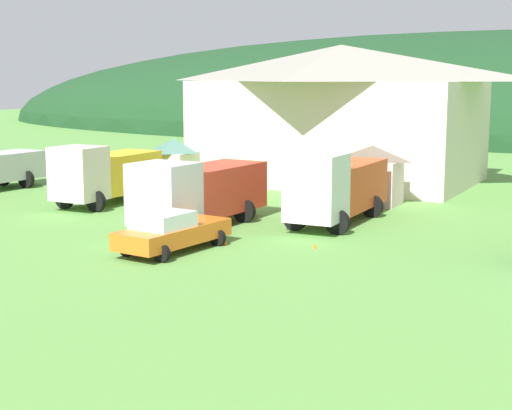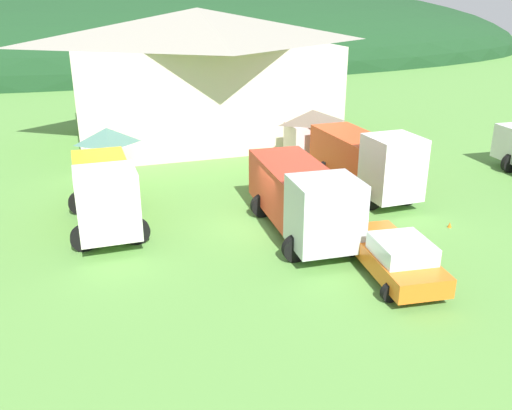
{
  "view_description": "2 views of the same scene",
  "coord_description": "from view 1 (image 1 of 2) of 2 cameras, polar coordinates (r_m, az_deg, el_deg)",
  "views": [
    {
      "loc": [
        20.64,
        -31.15,
        6.93
      ],
      "look_at": [
        3.9,
        0.59,
        0.96
      ],
      "focal_mm": 54.82,
      "sensor_mm": 36.0,
      "label": 1
    },
    {
      "loc": [
        -6.93,
        -21.16,
        9.7
      ],
      "look_at": [
        0.01,
        -0.26,
        1.19
      ],
      "focal_mm": 38.31,
      "sensor_mm": 36.0,
      "label": 2
    }
  ],
  "objects": [
    {
      "name": "ground_plane",
      "position": [
        38.0,
        -5.62,
        -1.11
      ],
      "size": [
        200.0,
        200.0,
        0.0
      ],
      "primitive_type": "plane",
      "color": "#5B9342"
    },
    {
      "name": "forested_hill_backdrop",
      "position": [
        104.66,
        16.45,
        5.26
      ],
      "size": [
        150.37,
        60.0,
        24.89
      ],
      "primitive_type": "ellipsoid",
      "color": "#193D1E",
      "rests_on": "ground"
    },
    {
      "name": "depot_building",
      "position": [
        51.73,
        6.17,
        6.78
      ],
      "size": [
        18.27,
        12.44,
        8.88
      ],
      "color": "beige",
      "rests_on": "ground"
    },
    {
      "name": "play_shed_cream",
      "position": [
        47.28,
        -5.99,
        2.98
      ],
      "size": [
        2.49,
        2.37,
        3.2
      ],
      "color": "beige",
      "rests_on": "ground"
    },
    {
      "name": "play_shed_pink",
      "position": [
        42.68,
        8.47,
        2.24
      ],
      "size": [
        3.18,
        2.2,
        3.21
      ],
      "color": "beige",
      "rests_on": "ground"
    },
    {
      "name": "heavy_rig_striped",
      "position": [
        42.99,
        -11.02,
        2.32
      ],
      "size": [
        3.21,
        6.97,
        3.31
      ],
      "rotation": [
        0.0,
        0.0,
        -1.56
      ],
      "color": "silver",
      "rests_on": "ground"
    },
    {
      "name": "tow_truck_silver",
      "position": [
        35.78,
        -4.32,
        1.06
      ],
      "size": [
        3.59,
        7.93,
        3.23
      ],
      "rotation": [
        0.0,
        0.0,
        -1.62
      ],
      "color": "silver",
      "rests_on": "ground"
    },
    {
      "name": "heavy_rig_white",
      "position": [
        36.89,
        5.83,
        1.39
      ],
      "size": [
        3.23,
        7.94,
        3.51
      ],
      "rotation": [
        0.0,
        0.0,
        -1.55
      ],
      "color": "white",
      "rests_on": "ground"
    },
    {
      "name": "service_pickup_orange",
      "position": [
        31.18,
        -6.22,
        -1.9
      ],
      "size": [
        2.81,
        5.34,
        1.66
      ],
      "rotation": [
        0.0,
        0.0,
        -1.68
      ],
      "color": "orange",
      "rests_on": "ground"
    },
    {
      "name": "traffic_cone_near_pickup",
      "position": [
        31.78,
        4.28,
        -3.18
      ],
      "size": [
        0.36,
        0.36,
        0.47
      ],
      "primitive_type": "cone",
      "color": "orange",
      "rests_on": "ground"
    },
    {
      "name": "traffic_cone_mid_row",
      "position": [
        32.37,
        -2.27,
        -2.93
      ],
      "size": [
        0.36,
        0.36,
        0.45
      ],
      "primitive_type": "cone",
      "color": "orange",
      "rests_on": "ground"
    }
  ]
}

